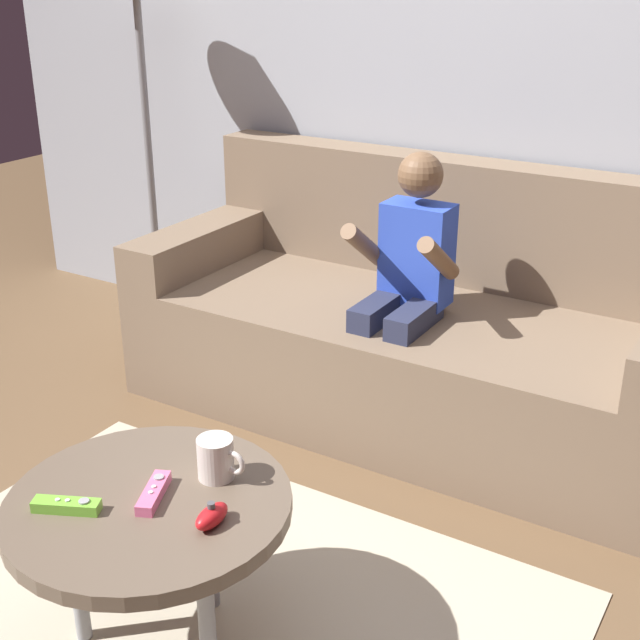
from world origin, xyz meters
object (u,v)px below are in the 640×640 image
Objects in this scene: person_seated_on_couch at (404,282)px; coffee_mug at (217,458)px; couch at (417,332)px; coffee_table at (150,514)px; game_remote_pink_far_corner at (154,493)px; game_remote_lime_near_edge at (67,506)px; nunchuk_red at (212,516)px.

coffee_mug is at bearing -86.36° from person_seated_on_couch.
couch is 16.07× the size of coffee_mug.
game_remote_pink_far_corner reaches higher than coffee_table.
person_seated_on_couch reaches higher than game_remote_pink_far_corner.
coffee_table is 0.18m from coffee_mug.
coffee_table is at bearing -89.20° from couch.
person_seated_on_couch is 1.53× the size of coffee_table.
nunchuk_red reaches higher than game_remote_lime_near_edge.
nunchuk_red is at bearing 22.56° from game_remote_lime_near_edge.
game_remote_pink_far_corner is at bearing -117.01° from coffee_mug.
nunchuk_red is (0.19, -1.37, 0.16)m from couch.
coffee_mug reaches higher than nunchuk_red.
person_seated_on_couch is 1.06m from coffee_mug.
nunchuk_red is at bearing -82.13° from couch.
nunchuk_red is (0.28, 0.12, 0.01)m from game_remote_lime_near_edge.
game_remote_lime_near_edge is at bearing -95.27° from person_seated_on_couch.
game_remote_lime_near_edge is 0.18m from game_remote_pink_far_corner.
couch is 1.50m from game_remote_lime_near_edge.
couch is at bearing 97.87° from nunchuk_red.
game_remote_lime_near_edge is at bearing -93.60° from couch.
game_remote_pink_far_corner is 1.21× the size of coffee_mug.
person_seated_on_couch is 1.21m from nunchuk_red.
coffee_mug reaches higher than coffee_table.
game_remote_pink_far_corner is at bearing 46.50° from game_remote_lime_near_edge.
couch is 2.04× the size of person_seated_on_couch.
person_seated_on_couch is at bearing 93.64° from coffee_mug.
person_seated_on_couch is 1.19m from game_remote_pink_far_corner.
couch is 20.92× the size of nunchuk_red.
couch reaches higher than game_remote_pink_far_corner.
person_seated_on_couch is at bearing 90.02° from game_remote_pink_far_corner.
game_remote_lime_near_edge is 1.00× the size of game_remote_pink_far_corner.
coffee_table is (0.02, -1.37, 0.10)m from couch.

